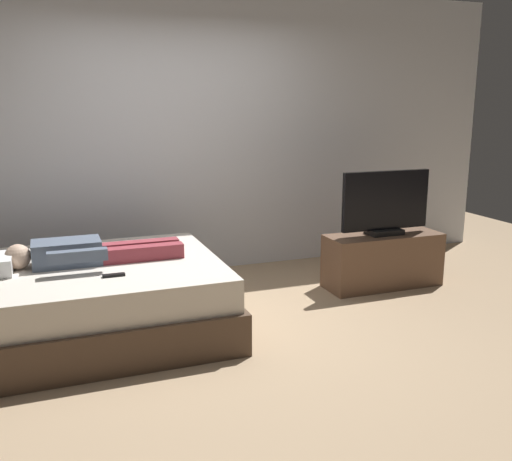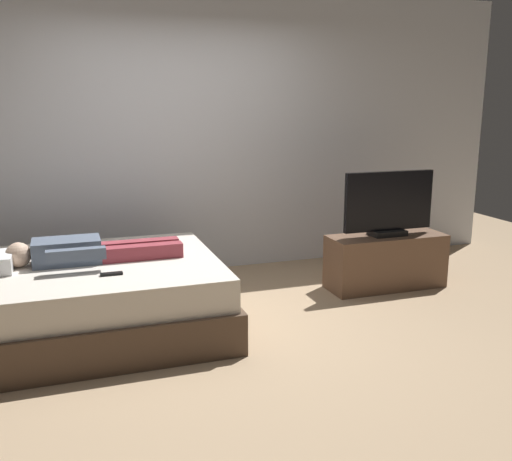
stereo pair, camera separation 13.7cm
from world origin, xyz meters
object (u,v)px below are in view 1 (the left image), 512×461
(remote, at_px, (114,275))
(tv, at_px, (385,204))
(bed, at_px, (85,301))
(person, at_px, (85,253))
(tv_stand, at_px, (383,260))

(remote, distance_m, tv, 2.60)
(bed, xyz_separation_m, remote, (0.18, -0.37, 0.29))
(person, relative_size, tv, 1.43)
(bed, xyz_separation_m, person, (0.03, 0.04, 0.36))
(bed, bearing_deg, person, 53.16)
(tv_stand, bearing_deg, tv, 0.00)
(bed, bearing_deg, remote, -63.83)
(person, relative_size, tv_stand, 1.15)
(remote, xyz_separation_m, tv, (2.52, 0.58, 0.24))
(tv_stand, bearing_deg, remote, -166.99)
(remote, bearing_deg, bed, 116.17)
(remote, bearing_deg, tv_stand, 13.01)
(bed, distance_m, person, 0.36)
(person, bearing_deg, tv_stand, 3.81)
(person, height_order, tv, tv)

